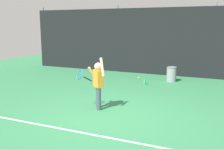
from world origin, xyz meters
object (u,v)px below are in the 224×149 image
object	(u,v)px
ball_hopper	(171,74)
tennis_player	(98,81)
water_bottle	(145,82)
tennis_ball_2	(139,78)

from	to	relation	value
ball_hopper	tennis_player	bearing A→B (deg)	-105.77
tennis_player	ball_hopper	bearing A→B (deg)	113.77
water_bottle	tennis_ball_2	world-z (taller)	water_bottle
water_bottle	tennis_player	bearing A→B (deg)	-96.48
tennis_player	ball_hopper	xyz separation A→B (m)	(1.13, 4.01, -0.44)
ball_hopper	tennis_ball_2	world-z (taller)	ball_hopper
tennis_player	ball_hopper	size ratio (longest dim) A/B	2.40
ball_hopper	tennis_ball_2	distance (m)	1.32
tennis_player	tennis_ball_2	bearing A→B (deg)	131.83
tennis_player	tennis_ball_2	world-z (taller)	tennis_player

